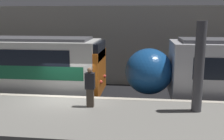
# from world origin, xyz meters

# --- Properties ---
(ground_plane) EXTENTS (120.00, 120.00, 0.00)m
(ground_plane) POSITION_xyz_m (0.00, 0.00, 0.00)
(ground_plane) COLOR black
(platform) EXTENTS (40.00, 4.23, 1.12)m
(platform) POSITION_xyz_m (0.00, -2.12, 0.56)
(platform) COLOR gray
(platform) RESTS_ON ground
(station_rear_barrier) EXTENTS (50.00, 0.15, 5.37)m
(station_rear_barrier) POSITION_xyz_m (0.00, 6.49, 2.68)
(station_rear_barrier) COLOR #B2AD9E
(station_rear_barrier) RESTS_ON ground
(support_pillar_near) EXTENTS (0.38, 0.38, 3.43)m
(support_pillar_near) POSITION_xyz_m (5.57, -1.33, 2.83)
(support_pillar_near) COLOR #47474C
(support_pillar_near) RESTS_ON platform
(person_waiting) EXTENTS (0.38, 0.24, 1.61)m
(person_waiting) POSITION_xyz_m (1.41, -1.32, 1.96)
(person_waiting) COLOR #473D33
(person_waiting) RESTS_ON platform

